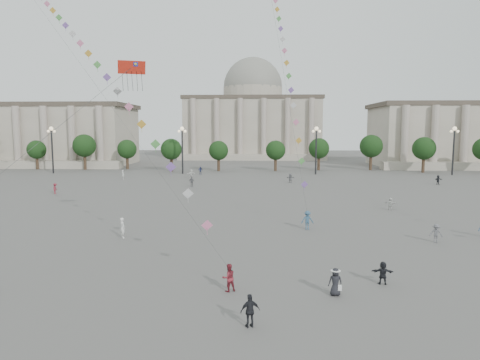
{
  "coord_description": "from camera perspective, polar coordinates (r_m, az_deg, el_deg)",
  "views": [
    {
      "loc": [
        2.21,
        -25.86,
        10.08
      ],
      "look_at": [
        0.56,
        12.0,
        5.56
      ],
      "focal_mm": 32.0,
      "sensor_mm": 36.0,
      "label": 1
    }
  ],
  "objects": [
    {
      "name": "person_crowd_16",
      "position": [
        75.73,
        -6.47,
        -0.24
      ],
      "size": [
        1.08,
        0.66,
        1.72
      ],
      "primitive_type": "imported",
      "rotation": [
        0.0,
        0.0,
        0.25
      ],
      "color": "slate",
      "rests_on": "ground"
    },
    {
      "name": "kite_flyer_1",
      "position": [
        43.79,
        8.98,
        -5.31
      ],
      "size": [
        1.29,
        0.8,
        1.92
      ],
      "primitive_type": "imported",
      "rotation": [
        0.0,
        0.0,
        0.07
      ],
      "color": "#325571",
      "rests_on": "ground"
    },
    {
      "name": "person_crowd_7",
      "position": [
        56.71,
        19.43,
        -3.02
      ],
      "size": [
        1.53,
        0.79,
        1.58
      ],
      "primitive_type": "imported",
      "rotation": [
        0.0,
        0.0,
        2.91
      ],
      "color": "silver",
      "rests_on": "ground"
    },
    {
      "name": "hall_central",
      "position": [
        155.16,
        1.69,
        8.33
      ],
      "size": [
        48.3,
        34.3,
        35.5
      ],
      "color": "#A09886",
      "rests_on": "ground"
    },
    {
      "name": "lamp_post_mid_west",
      "position": [
        97.43,
        -7.71,
        5.13
      ],
      "size": [
        2.0,
        0.9,
        10.65
      ],
      "color": "#262628",
      "rests_on": "ground"
    },
    {
      "name": "person_crowd_17",
      "position": [
        72.84,
        -23.42,
        -1.06
      ],
      "size": [
        0.66,
        1.1,
        1.67
      ],
      "primitive_type": "imported",
      "rotation": [
        0.0,
        0.0,
        1.61
      ],
      "color": "maroon",
      "rests_on": "ground"
    },
    {
      "name": "tourist_4",
      "position": [
        22.78,
        1.36,
        -17.03
      ],
      "size": [
        1.11,
        0.74,
        1.75
      ],
      "primitive_type": "imported",
      "rotation": [
        0.0,
        0.0,
        3.48
      ],
      "color": "black",
      "rests_on": "ground"
    },
    {
      "name": "person_crowd_12",
      "position": [
        81.14,
        6.74,
        0.24
      ],
      "size": [
        1.71,
        1.07,
        1.76
      ],
      "primitive_type": "imported",
      "rotation": [
        0.0,
        0.0,
        2.78
      ],
      "color": "slate",
      "rests_on": "ground"
    },
    {
      "name": "person_crowd_4",
      "position": [
        87.82,
        -6.53,
        0.79
      ],
      "size": [
        1.85,
        1.23,
        1.91
      ],
      "primitive_type": "imported",
      "rotation": [
        0.0,
        0.0,
        3.56
      ],
      "color": "silver",
      "rests_on": "ground"
    },
    {
      "name": "person_crowd_9",
      "position": [
        86.16,
        24.91,
        0.02
      ],
      "size": [
        1.67,
        1.07,
        1.72
      ],
      "primitive_type": "imported",
      "rotation": [
        0.0,
        0.0,
        0.39
      ],
      "color": "black",
      "rests_on": "ground"
    },
    {
      "name": "lamp_post_far_west",
      "position": [
        106.89,
        -23.8,
        4.76
      ],
      "size": [
        2.0,
        0.9,
        10.65
      ],
      "color": "#262628",
      "rests_on": "ground"
    },
    {
      "name": "tree_row",
      "position": [
        103.99,
        1.28,
        4.21
      ],
      "size": [
        137.12,
        5.12,
        8.0
      ],
      "color": "#362A1B",
      "rests_on": "ground"
    },
    {
      "name": "person_crowd_10",
      "position": [
        89.72,
        -15.33,
        0.69
      ],
      "size": [
        0.78,
        0.78,
        1.83
      ],
      "primitive_type": "imported",
      "rotation": [
        0.0,
        0.0,
        2.36
      ],
      "color": "silver",
      "rests_on": "ground"
    },
    {
      "name": "person_crowd_3",
      "position": [
        29.99,
        18.51,
        -11.67
      ],
      "size": [
        1.44,
        0.57,
        1.52
      ],
      "primitive_type": "imported",
      "rotation": [
        0.0,
        0.0,
        3.05
      ],
      "color": "black",
      "rests_on": "ground"
    },
    {
      "name": "kite_flyer_0",
      "position": [
        27.32,
        -1.52,
        -12.87
      ],
      "size": [
        1.07,
        0.99,
        1.77
      ],
      "primitive_type": "imported",
      "rotation": [
        0.0,
        0.0,
        3.61
      ],
      "color": "maroon",
      "rests_on": "ground"
    },
    {
      "name": "kite_train_west",
      "position": [
        57.17,
        -22.94,
        18.67
      ],
      "size": [
        40.82,
        46.95,
        74.15
      ],
      "color": "#3F3F3F",
      "rests_on": "ground"
    },
    {
      "name": "lamp_post_mid_east",
      "position": [
        96.75,
        10.13,
        5.08
      ],
      "size": [
        2.0,
        0.9,
        10.65
      ],
      "color": "#262628",
      "rests_on": "ground"
    },
    {
      "name": "person_crowd_6",
      "position": [
        42.17,
        24.68,
        -6.48
      ],
      "size": [
        1.25,
        0.98,
        1.7
      ],
      "primitive_type": "imported",
      "rotation": [
        0.0,
        0.0,
        5.92
      ],
      "color": "#5D5C61",
      "rests_on": "ground"
    },
    {
      "name": "hat_person",
      "position": [
        27.28,
        12.6,
        -13.05
      ],
      "size": [
        0.85,
        0.6,
        1.71
      ],
      "color": "black",
      "rests_on": "ground"
    },
    {
      "name": "dragon_kite",
      "position": [
        36.97,
        -14.51,
        13.08
      ],
      "size": [
        8.05,
        4.73,
        20.99
      ],
      "color": "red",
      "rests_on": "ground"
    },
    {
      "name": "ground",
      "position": [
        27.85,
        -2.31,
        -14.43
      ],
      "size": [
        360.0,
        360.0,
        0.0
      ],
      "primitive_type": "plane",
      "color": "#585653",
      "rests_on": "ground"
    },
    {
      "name": "lamp_post_far_east",
      "position": [
        105.01,
        26.63,
        4.59
      ],
      "size": [
        2.0,
        0.9,
        10.65
      ],
      "color": "#262628",
      "rests_on": "ground"
    },
    {
      "name": "person_crowd_13",
      "position": [
        41.45,
        -15.39,
        -6.16
      ],
      "size": [
        0.77,
        0.84,
        1.92
      ],
      "primitive_type": "imported",
      "rotation": [
        0.0,
        0.0,
        2.17
      ],
      "color": "silver",
      "rests_on": "ground"
    },
    {
      "name": "person_crowd_0",
      "position": [
        95.19,
        -5.31,
        1.25
      ],
      "size": [
        1.16,
        0.69,
        1.85
      ],
      "primitive_type": "imported",
      "rotation": [
        0.0,
        0.0,
        0.23
      ],
      "color": "navy",
      "rests_on": "ground"
    }
  ]
}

